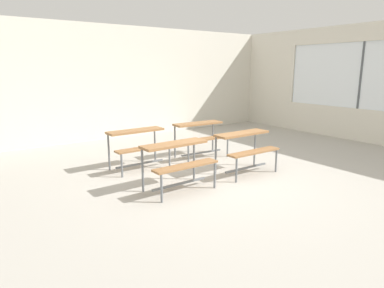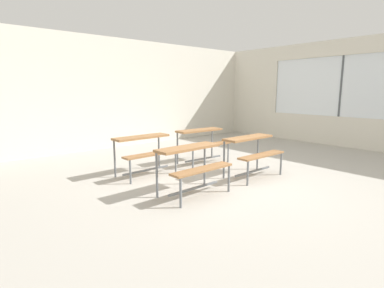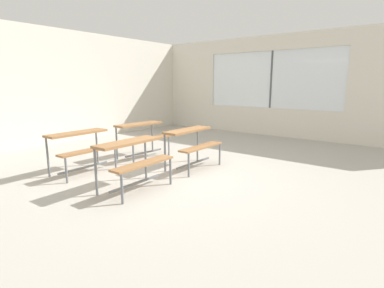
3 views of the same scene
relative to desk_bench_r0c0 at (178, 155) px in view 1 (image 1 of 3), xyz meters
name	(u,v)px [view 1 (image 1 of 3)]	position (x,y,z in m)	size (l,w,h in m)	color
ground	(224,181)	(0.89, -0.08, -0.59)	(10.00, 9.00, 0.05)	#ADA89E
wall_back	(117,83)	(0.89, 4.42, 0.94)	(10.00, 0.12, 3.00)	silver
desk_bench_r0c0	(178,155)	(0.00, 0.00, 0.00)	(1.12, 0.62, 0.74)	olive
desk_bench_r0c1	(246,143)	(1.48, 0.02, 0.00)	(1.10, 0.60, 0.74)	olive
desk_bench_r1c0	(138,140)	(0.01, 1.39, 0.00)	(1.11, 0.62, 0.74)	olive
desk_bench_r1c1	(201,131)	(1.49, 1.40, 0.00)	(1.13, 0.65, 0.74)	olive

